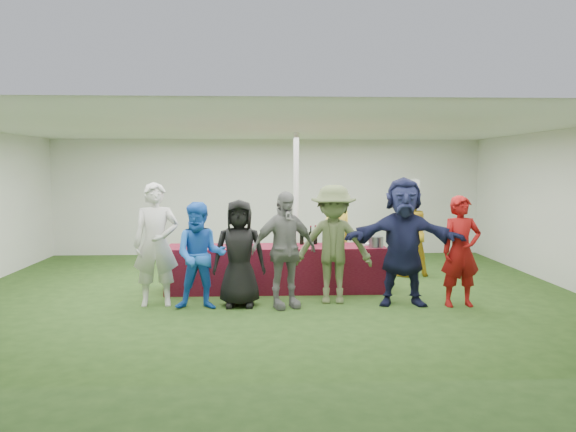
{
  "coord_description": "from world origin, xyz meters",
  "views": [
    {
      "loc": [
        -0.12,
        -9.18,
        2.06
      ],
      "look_at": [
        0.3,
        0.05,
        1.25
      ],
      "focal_mm": 35.0,
      "sensor_mm": 36.0,
      "label": 1
    }
  ],
  "objects_px": {
    "dump_bucket": "(376,242)",
    "customer_1": "(200,256)",
    "customer_4": "(333,244)",
    "customer_6": "(461,251)",
    "customer_3": "(284,250)",
    "serving_table": "(276,268)",
    "staff_pourer": "(337,237)",
    "customer_5": "(403,241)",
    "customer_0": "(156,244)",
    "staff_back": "(408,232)",
    "customer_2": "(239,253)",
    "wine_list_sign": "(407,203)"
  },
  "relations": [
    {
      "from": "customer_0",
      "to": "dump_bucket",
      "type": "bearing_deg",
      "value": 5.27
    },
    {
      "from": "serving_table",
      "to": "dump_bucket",
      "type": "relative_size",
      "value": 14.97
    },
    {
      "from": "customer_0",
      "to": "customer_1",
      "type": "bearing_deg",
      "value": -26.13
    },
    {
      "from": "customer_1",
      "to": "customer_6",
      "type": "relative_size",
      "value": 0.95
    },
    {
      "from": "customer_1",
      "to": "customer_4",
      "type": "distance_m",
      "value": 1.99
    },
    {
      "from": "serving_table",
      "to": "dump_bucket",
      "type": "height_order",
      "value": "dump_bucket"
    },
    {
      "from": "staff_pourer",
      "to": "customer_5",
      "type": "bearing_deg",
      "value": 87.84
    },
    {
      "from": "staff_pourer",
      "to": "customer_5",
      "type": "xyz_separation_m",
      "value": [
        0.75,
        -1.81,
        0.16
      ]
    },
    {
      "from": "dump_bucket",
      "to": "customer_2",
      "type": "xyz_separation_m",
      "value": [
        -2.19,
        -0.81,
        -0.05
      ]
    },
    {
      "from": "wine_list_sign",
      "to": "dump_bucket",
      "type": "bearing_deg",
      "value": -114.43
    },
    {
      "from": "customer_5",
      "to": "customer_6",
      "type": "distance_m",
      "value": 0.85
    },
    {
      "from": "dump_bucket",
      "to": "customer_1",
      "type": "xyz_separation_m",
      "value": [
        -2.75,
        -0.94,
        -0.06
      ]
    },
    {
      "from": "staff_back",
      "to": "customer_5",
      "type": "distance_m",
      "value": 2.29
    },
    {
      "from": "wine_list_sign",
      "to": "staff_back",
      "type": "bearing_deg",
      "value": -103.27
    },
    {
      "from": "staff_back",
      "to": "customer_5",
      "type": "bearing_deg",
      "value": 61.53
    },
    {
      "from": "staff_pourer",
      "to": "customer_6",
      "type": "distance_m",
      "value": 2.5
    },
    {
      "from": "customer_3",
      "to": "customer_4",
      "type": "height_order",
      "value": "customer_4"
    },
    {
      "from": "wine_list_sign",
      "to": "customer_5",
      "type": "height_order",
      "value": "customer_5"
    },
    {
      "from": "customer_0",
      "to": "customer_4",
      "type": "height_order",
      "value": "customer_0"
    },
    {
      "from": "customer_5",
      "to": "staff_back",
      "type": "bearing_deg",
      "value": 79.03
    },
    {
      "from": "wine_list_sign",
      "to": "customer_4",
      "type": "height_order",
      "value": "wine_list_sign"
    },
    {
      "from": "serving_table",
      "to": "customer_2",
      "type": "height_order",
      "value": "customer_2"
    },
    {
      "from": "serving_table",
      "to": "staff_pourer",
      "type": "xyz_separation_m",
      "value": [
        1.12,
        0.77,
        0.42
      ]
    },
    {
      "from": "serving_table",
      "to": "customer_4",
      "type": "distance_m",
      "value": 1.33
    },
    {
      "from": "staff_back",
      "to": "customer_6",
      "type": "xyz_separation_m",
      "value": [
        0.18,
        -2.32,
        -0.01
      ]
    },
    {
      "from": "customer_3",
      "to": "customer_2",
      "type": "bearing_deg",
      "value": 150.02
    },
    {
      "from": "customer_3",
      "to": "serving_table",
      "type": "bearing_deg",
      "value": 73.46
    },
    {
      "from": "dump_bucket",
      "to": "staff_pourer",
      "type": "relative_size",
      "value": 0.15
    },
    {
      "from": "dump_bucket",
      "to": "staff_back",
      "type": "distance_m",
      "value": 1.64
    },
    {
      "from": "staff_back",
      "to": "customer_4",
      "type": "height_order",
      "value": "customer_4"
    },
    {
      "from": "customer_1",
      "to": "staff_pourer",
      "type": "bearing_deg",
      "value": 40.41
    },
    {
      "from": "staff_pourer",
      "to": "customer_1",
      "type": "relative_size",
      "value": 1.03
    },
    {
      "from": "customer_2",
      "to": "customer_5",
      "type": "relative_size",
      "value": 0.83
    },
    {
      "from": "customer_0",
      "to": "customer_5",
      "type": "xyz_separation_m",
      "value": [
        3.67,
        -0.12,
        0.04
      ]
    },
    {
      "from": "customer_1",
      "to": "customer_4",
      "type": "xyz_separation_m",
      "value": [
        1.96,
        0.28,
        0.12
      ]
    },
    {
      "from": "wine_list_sign",
      "to": "customer_0",
      "type": "bearing_deg",
      "value": -144.4
    },
    {
      "from": "serving_table",
      "to": "customer_6",
      "type": "height_order",
      "value": "customer_6"
    },
    {
      "from": "staff_pourer",
      "to": "customer_5",
      "type": "relative_size",
      "value": 0.84
    },
    {
      "from": "wine_list_sign",
      "to": "customer_4",
      "type": "relative_size",
      "value": 1.0
    },
    {
      "from": "customer_5",
      "to": "customer_3",
      "type": "bearing_deg",
      "value": -171.59
    },
    {
      "from": "wine_list_sign",
      "to": "customer_2",
      "type": "bearing_deg",
      "value": -134.73
    },
    {
      "from": "staff_pourer",
      "to": "customer_4",
      "type": "height_order",
      "value": "customer_4"
    },
    {
      "from": "staff_pourer",
      "to": "customer_4",
      "type": "distance_m",
      "value": 1.68
    },
    {
      "from": "customer_4",
      "to": "customer_6",
      "type": "relative_size",
      "value": 1.09
    },
    {
      "from": "staff_pourer",
      "to": "customer_6",
      "type": "relative_size",
      "value": 0.97
    },
    {
      "from": "dump_bucket",
      "to": "customer_1",
      "type": "bearing_deg",
      "value": -161.07
    },
    {
      "from": "dump_bucket",
      "to": "customer_4",
      "type": "xyz_separation_m",
      "value": [
        -0.78,
        -0.66,
        0.06
      ]
    },
    {
      "from": "serving_table",
      "to": "customer_1",
      "type": "distance_m",
      "value": 1.66
    },
    {
      "from": "customer_2",
      "to": "customer_3",
      "type": "xyz_separation_m",
      "value": [
        0.66,
        -0.1,
        0.06
      ]
    },
    {
      "from": "customer_0",
      "to": "customer_1",
      "type": "height_order",
      "value": "customer_0"
    }
  ]
}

